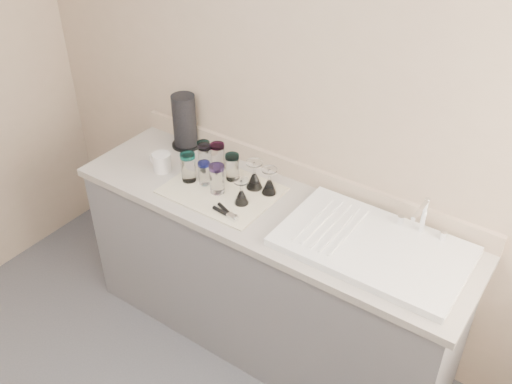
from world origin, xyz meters
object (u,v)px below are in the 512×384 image
Objects in this scene: tumbler_purple at (232,167)px; goblet_front_left at (241,195)px; tumbler_cyan at (218,156)px; paper_towel_roll at (185,122)px; tumbler_lavender at (217,179)px; tumbler_extra at (205,157)px; tumbler_blue at (204,173)px; can_opener at (226,213)px; tumbler_teal at (204,153)px; goblet_back_left at (254,179)px; tumbler_magenta at (188,167)px; white_mug at (161,162)px; sink_unit at (373,246)px; goblet_back_right at (269,185)px.

tumbler_purple is 0.22m from goblet_front_left.
paper_towel_roll is (-0.31, 0.10, 0.07)m from tumbler_cyan.
goblet_front_left is (0.16, -0.01, -0.03)m from tumbler_lavender.
tumbler_extra is 0.37m from goblet_front_left.
tumbler_purple is at bearing -16.19° from tumbler_cyan.
can_opener is at bearing -30.39° from tumbler_blue.
goblet_front_left is (0.16, -0.14, -0.03)m from tumbler_purple.
tumbler_teal is 0.35m from goblet_back_left.
tumbler_magenta is (-0.05, -0.17, 0.00)m from tumbler_cyan.
tumbler_blue is at bearing -36.29° from paper_towel_roll.
tumbler_purple is 0.93× the size of tumbler_magenta.
white_mug is at bearing -175.01° from tumbler_blue.
sink_unit is at bearing -7.09° from tumbler_cyan.
tumbler_magenta is 1.12× the size of tumbler_extra.
tumbler_purple is (0.12, -0.04, -0.00)m from tumbler_cyan.
sink_unit is 0.70m from can_opener.
paper_towel_roll is at bearing 168.94° from goblet_back_right.
goblet_back_right is 0.16m from goblet_front_left.
tumbler_purple is 1.15× the size of tumbler_blue.
tumbler_magenta is (-1.01, -0.05, 0.07)m from sink_unit.
tumbler_lavender is 0.16m from goblet_front_left.
paper_towel_roll is (-0.43, 0.13, 0.07)m from tumbler_purple.
tumbler_extra is at bearing -148.46° from tumbler_cyan.
sink_unit is 1.02m from tumbler_magenta.
tumbler_cyan is at bearing 174.99° from goblet_back_right.
tumbler_extra is 0.23m from white_mug.
tumbler_magenta reaches higher than tumbler_lavender.
tumbler_cyan reaches higher than white_mug.
tumbler_blue is at bearing -78.42° from tumbler_cyan.
sink_unit is 0.62m from goblet_back_right.
goblet_back_left reaches higher than goblet_back_right.
can_opener is 0.72m from paper_towel_roll.
can_opener is at bearing -92.10° from goblet_front_left.
goblet_back_right reaches higher than tumbler_teal.
can_opener is (0.28, -0.30, -0.07)m from tumbler_cyan.
white_mug is (-0.16, -0.17, -0.03)m from tumbler_teal.
tumbler_lavender is 0.23m from tumbler_extra.
paper_towel_roll is (-0.59, 0.28, 0.10)m from goblet_front_left.
can_opener is at bearing -38.12° from tumbler_teal.
white_mug is at bearing -143.27° from tumbler_extra.
goblet_back_left is (0.14, 0.00, -0.02)m from tumbler_purple.
goblet_front_left is at bearing -22.94° from tumbler_extra.
goblet_back_left is at bearing 0.07° from tumbler_extra.
goblet_back_right is 0.61m from white_mug.
goblet_front_left reaches higher than white_mug.
tumbler_magenta is at bearing -179.63° from tumbler_lavender.
paper_towel_roll is (-0.34, 0.25, 0.08)m from tumbler_blue.
goblet_back_left is 0.15m from goblet_front_left.
tumbler_teal is (-1.05, 0.11, 0.06)m from sink_unit.
sink_unit is 5.35× the size of tumbler_lavender.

